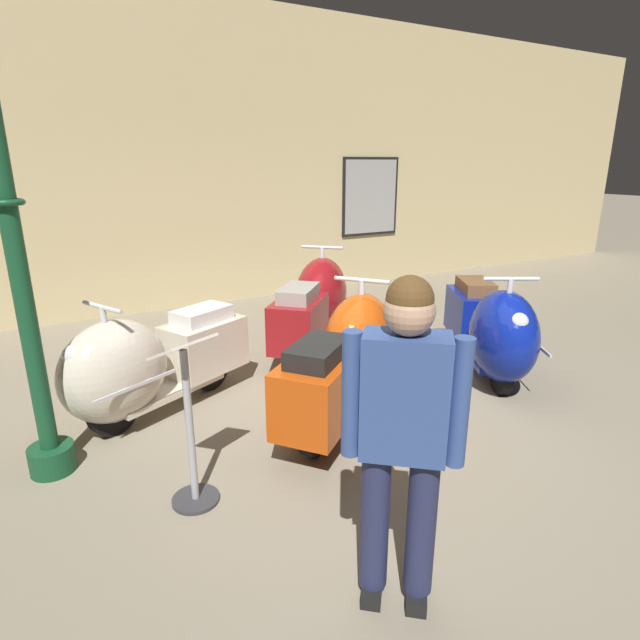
# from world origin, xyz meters

# --- Properties ---
(ground_plane) EXTENTS (60.00, 60.00, 0.00)m
(ground_plane) POSITION_xyz_m (0.00, 0.00, 0.00)
(ground_plane) COLOR gray
(showroom_back_wall) EXTENTS (18.00, 0.63, 3.94)m
(showroom_back_wall) POSITION_xyz_m (-0.14, 3.97, 1.97)
(showroom_back_wall) COLOR #CCB784
(showroom_back_wall) RESTS_ON ground
(scooter_0) EXTENTS (1.66, 1.11, 0.99)m
(scooter_0) POSITION_xyz_m (-1.37, 0.82, 0.45)
(scooter_0) COLOR black
(scooter_0) RESTS_ON ground
(scooter_1) EXTENTS (1.63, 1.44, 1.04)m
(scooter_1) POSITION_xyz_m (0.04, 0.14, 0.47)
(scooter_1) COLOR black
(scooter_1) RESTS_ON ground
(scooter_2) EXTENTS (1.54, 1.58, 1.05)m
(scooter_2) POSITION_xyz_m (0.57, 1.64, 0.48)
(scooter_2) COLOR black
(scooter_2) RESTS_ON ground
(scooter_3) EXTENTS (1.25, 1.70, 1.03)m
(scooter_3) POSITION_xyz_m (1.55, 0.07, 0.47)
(scooter_3) COLOR black
(scooter_3) RESTS_ON ground
(lamppost) EXTENTS (0.28, 0.28, 3.22)m
(lamppost) POSITION_xyz_m (-2.08, 0.38, 1.64)
(lamppost) COLOR #144728
(lamppost) RESTS_ON ground
(visitor_0) EXTENTS (0.42, 0.38, 1.53)m
(visitor_0) POSITION_xyz_m (-0.76, -1.53, 0.88)
(visitor_0) COLOR black
(visitor_0) RESTS_ON ground
(info_stanchion) EXTENTS (0.39, 0.34, 1.04)m
(info_stanchion) POSITION_xyz_m (-1.36, -0.39, 0.43)
(info_stanchion) COLOR #333338
(info_stanchion) RESTS_ON ground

